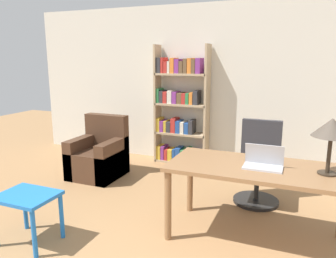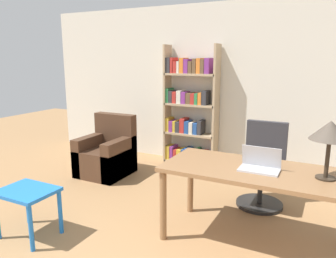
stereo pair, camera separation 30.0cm
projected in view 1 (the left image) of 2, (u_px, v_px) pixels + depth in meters
The scene contains 8 objects.
wall_back at pixel (244, 87), 5.33m from camera, with size 8.00×0.06×2.70m.
desk at pixel (257, 176), 3.23m from camera, with size 1.75×0.82×0.77m.
laptop at pixel (263, 163), 3.16m from camera, with size 0.37×0.21×0.22m.
table_lamp at pixel (332, 129), 2.91m from camera, with size 0.34×0.34×0.52m.
office_chair at pixel (258, 167), 4.19m from camera, with size 0.57×0.57×1.04m.
side_table_blue at pixel (27, 203), 3.22m from camera, with size 0.56×0.45×0.51m.
armchair at pixel (99, 157), 5.11m from camera, with size 0.72×0.75×0.93m.
bookshelf at pixel (180, 111), 5.64m from camera, with size 0.93×0.28×2.04m.
Camera 1 is at (0.87, -0.90, 1.81)m, focal length 35.00 mm.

